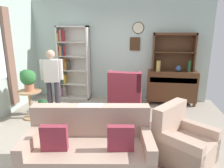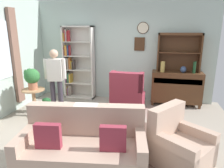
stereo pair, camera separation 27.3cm
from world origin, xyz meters
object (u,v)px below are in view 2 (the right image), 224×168
(sideboard_hutch, at_px, (179,47))
(armchair_floral, at_px, (179,146))
(bookshelf, at_px, (77,63))
(bottle_wine, at_px, (194,67))
(vase_tall, at_px, (163,67))
(potted_plant_large, at_px, (32,77))
(couch_floral, at_px, (84,149))
(plant_stand, at_px, (34,100))
(coffee_table, at_px, (114,120))
(book_stack, at_px, (116,116))
(wingback_chair, at_px, (128,97))
(potted_plant_small, at_px, (47,103))
(sideboard, at_px, (176,87))
(person_reading, at_px, (55,77))
(vase_round, at_px, (183,69))

(sideboard_hutch, bearing_deg, armchair_floral, -93.10)
(bookshelf, bearing_deg, bottle_wine, -3.10)
(bookshelf, relative_size, vase_tall, 7.56)
(bookshelf, distance_m, potted_plant_large, 1.63)
(couch_floral, relative_size, plant_stand, 2.86)
(bookshelf, xyz_separation_m, coffee_table, (1.57, -2.12, -0.69))
(sideboard_hutch, bearing_deg, coffee_table, -121.11)
(armchair_floral, bearing_deg, book_stack, 153.51)
(wingback_chair, distance_m, coffee_table, 1.27)
(sideboard_hutch, distance_m, plant_stand, 3.86)
(potted_plant_large, distance_m, potted_plant_small, 0.88)
(couch_floral, xyz_separation_m, coffee_table, (0.25, 0.99, 0.04))
(sideboard, height_order, sideboard_hutch, sideboard_hutch)
(bookshelf, bearing_deg, couch_floral, -67.04)
(coffee_table, bearing_deg, couch_floral, -104.26)
(plant_stand, height_order, person_reading, person_reading)
(wingback_chair, bearing_deg, person_reading, -166.58)
(vase_round, bearing_deg, couch_floral, -119.54)
(coffee_table, bearing_deg, potted_plant_large, 164.66)
(person_reading, height_order, coffee_table, person_reading)
(sideboard, distance_m, wingback_chair, 1.44)
(sideboard, distance_m, coffee_table, 2.41)
(sideboard_hutch, relative_size, plant_stand, 1.65)
(plant_stand, distance_m, book_stack, 2.16)
(bottle_wine, xyz_separation_m, plant_stand, (-3.72, -1.39, -0.66))
(couch_floral, xyz_separation_m, wingback_chair, (0.34, 2.25, 0.07))
(bottle_wine, xyz_separation_m, potted_plant_large, (-3.72, -1.38, -0.12))
(vase_round, bearing_deg, bookshelf, 177.06)
(bookshelf, bearing_deg, book_stack, -53.07)
(wingback_chair, xyz_separation_m, potted_plant_large, (-2.12, -0.71, 0.56))
(potted_plant_large, distance_m, book_stack, 2.22)
(sideboard_hutch, bearing_deg, couch_floral, -116.25)
(potted_plant_small, bearing_deg, vase_round, 16.09)
(sideboard, height_order, book_stack, sideboard)
(vase_round, relative_size, coffee_table, 0.21)
(book_stack, bearing_deg, armchair_floral, -26.49)
(armchair_floral, height_order, wingback_chair, wingback_chair)
(couch_floral, bearing_deg, wingback_chair, 81.53)
(couch_floral, distance_m, potted_plant_small, 2.62)
(bookshelf, bearing_deg, vase_round, -2.94)
(sideboard, xyz_separation_m, vase_round, (0.13, -0.07, 0.50))
(sideboard_hutch, distance_m, person_reading, 3.23)
(vase_tall, height_order, plant_stand, vase_tall)
(plant_stand, bearing_deg, book_stack, -15.51)
(bottle_wine, bearing_deg, couch_floral, -123.42)
(bookshelf, relative_size, bottle_wine, 6.98)
(coffee_table, distance_m, book_stack, 0.10)
(vase_tall, xyz_separation_m, bottle_wine, (0.78, -0.01, 0.01))
(sideboard, bearing_deg, plant_stand, -156.05)
(potted_plant_large, distance_m, coffee_table, 2.20)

